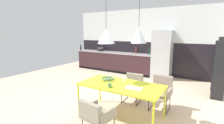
# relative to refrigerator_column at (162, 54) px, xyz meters

# --- Properties ---
(ground_plane) EXTENTS (9.20, 9.20, 0.00)m
(ground_plane) POSITION_rel_refrigerator_column_xyz_m (-0.82, -3.12, -0.95)
(ground_plane) COLOR #CAAB8F
(back_wall_splashback_dark) EXTENTS (6.92, 0.12, 1.40)m
(back_wall_splashback_dark) POSITION_rel_refrigerator_column_xyz_m (-0.82, 0.36, -0.25)
(back_wall_splashback_dark) COLOR black
(back_wall_splashback_dark) RESTS_ON ground
(back_wall_panel_upper) EXTENTS (6.92, 0.12, 1.40)m
(back_wall_panel_upper) POSITION_rel_refrigerator_column_xyz_m (-0.82, 0.36, 1.14)
(back_wall_panel_upper) COLOR silver
(back_wall_panel_upper) RESTS_ON back_wall_splashback_dark
(kitchen_counter) EXTENTS (3.77, 0.63, 0.90)m
(kitchen_counter) POSITION_rel_refrigerator_column_xyz_m (-2.26, -0.00, -0.50)
(kitchen_counter) COLOR #351F23
(kitchen_counter) RESTS_ON ground
(refrigerator_column) EXTENTS (0.73, 0.60, 1.90)m
(refrigerator_column) POSITION_rel_refrigerator_column_xyz_m (0.00, 0.00, 0.00)
(refrigerator_column) COLOR #ADAFB2
(refrigerator_column) RESTS_ON ground
(dining_table) EXTENTS (1.76, 0.90, 0.73)m
(dining_table) POSITION_rel_refrigerator_column_xyz_m (0.05, -3.56, -0.26)
(dining_table) COLOR gold
(dining_table) RESTS_ON ground
(armchair_facing_counter) EXTENTS (0.51, 0.49, 0.73)m
(armchair_facing_counter) POSITION_rel_refrigerator_column_xyz_m (-0.06, -2.68, -0.48)
(armchair_facing_counter) COLOR gray
(armchair_facing_counter) RESTS_ON ground
(armchair_head_of_table) EXTENTS (0.54, 0.53, 0.73)m
(armchair_head_of_table) POSITION_rel_refrigerator_column_xyz_m (0.06, -4.48, -0.46)
(armchair_head_of_table) COLOR gray
(armchair_head_of_table) RESTS_ON ground
(armchair_near_window) EXTENTS (0.50, 0.48, 0.80)m
(armchair_near_window) POSITION_rel_refrigerator_column_xyz_m (0.70, -2.73, -0.45)
(armchair_near_window) COLOR gray
(armchair_near_window) RESTS_ON ground
(fruit_bowl) EXTENTS (0.31, 0.31, 0.06)m
(fruit_bowl) POSITION_rel_refrigerator_column_xyz_m (-0.34, -3.45, -0.18)
(fruit_bowl) COLOR #4C704C
(fruit_bowl) RESTS_ON dining_table
(open_book) EXTENTS (0.32, 0.20, 0.02)m
(open_book) POSITION_rel_refrigerator_column_xyz_m (0.39, -3.65, -0.21)
(open_book) COLOR white
(open_book) RESTS_ON dining_table
(mug_wide_latte) EXTENTS (0.12, 0.07, 0.09)m
(mug_wide_latte) POSITION_rel_refrigerator_column_xyz_m (-0.05, -3.84, -0.17)
(mug_wide_latte) COLOR #5B8456
(mug_wide_latte) RESTS_ON dining_table
(mug_dark_espresso) EXTENTS (0.12, 0.07, 0.09)m
(mug_dark_espresso) POSITION_rel_refrigerator_column_xyz_m (0.00, -3.29, -0.17)
(mug_dark_espresso) COLOR white
(mug_dark_espresso) RESTS_ON dining_table
(cooking_pot) EXTENTS (0.28, 0.28, 0.18)m
(cooking_pot) POSITION_rel_refrigerator_column_xyz_m (-3.00, 0.03, 0.03)
(cooking_pot) COLOR black
(cooking_pot) RESTS_ON kitchen_counter
(bottle_oil_tall) EXTENTS (0.07, 0.07, 0.31)m
(bottle_oil_tall) POSITION_rel_refrigerator_column_xyz_m (-4.05, -0.21, 0.08)
(bottle_oil_tall) COLOR black
(bottle_oil_tall) RESTS_ON kitchen_counter
(bottle_vinegar_dark) EXTENTS (0.07, 0.07, 0.33)m
(bottle_vinegar_dark) POSITION_rel_refrigerator_column_xyz_m (-1.19, 0.19, 0.08)
(bottle_vinegar_dark) COLOR maroon
(bottle_vinegar_dark) RESTS_ON kitchen_counter
(bottle_spice_small) EXTENTS (0.06, 0.06, 0.33)m
(bottle_spice_small) POSITION_rel_refrigerator_column_xyz_m (-0.55, 0.06, 0.09)
(bottle_spice_small) COLOR #0F3319
(bottle_spice_small) RESTS_ON kitchen_counter
(open_shelf_unit) EXTENTS (0.30, 0.78, 1.70)m
(open_shelf_unit) POSITION_rel_refrigerator_column_xyz_m (1.88, -1.06, -0.07)
(open_shelf_unit) COLOR black
(open_shelf_unit) RESTS_ON ground
(pendant_lamp_over_table_near) EXTENTS (0.36, 0.36, 1.15)m
(pendant_lamp_over_table_near) POSITION_rel_refrigerator_column_xyz_m (-0.30, -3.58, 0.80)
(pendant_lamp_over_table_near) COLOR black
(pendant_lamp_over_table_far) EXTENTS (0.30, 0.30, 1.12)m
(pendant_lamp_over_table_far) POSITION_rel_refrigerator_column_xyz_m (0.40, -3.52, 0.83)
(pendant_lamp_over_table_far) COLOR black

